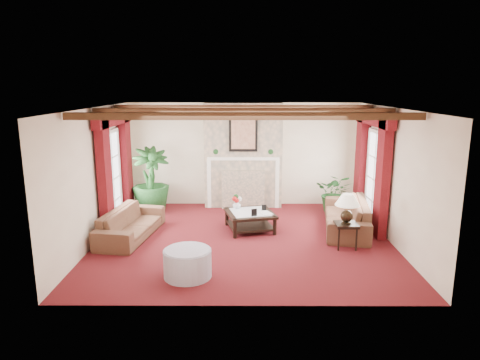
{
  "coord_description": "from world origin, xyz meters",
  "views": [
    {
      "loc": [
        -0.04,
        -8.42,
        3.13
      ],
      "look_at": [
        -0.07,
        0.4,
        1.18
      ],
      "focal_mm": 32.0,
      "sensor_mm": 36.0,
      "label": 1
    }
  ],
  "objects_px": {
    "ottoman": "(188,263)",
    "potted_palm": "(151,194)",
    "sofa_right": "(346,210)",
    "sofa_left": "(131,219)",
    "coffee_table": "(250,221)",
    "side_table": "(346,235)"
  },
  "relations": [
    {
      "from": "coffee_table",
      "to": "potted_palm",
      "type": "bearing_deg",
      "value": 137.0
    },
    {
      "from": "coffee_table",
      "to": "side_table",
      "type": "distance_m",
      "value": 2.14
    },
    {
      "from": "coffee_table",
      "to": "ottoman",
      "type": "height_order",
      "value": "ottoman"
    },
    {
      "from": "sofa_right",
      "to": "sofa_left",
      "type": "bearing_deg",
      "value": -73.69
    },
    {
      "from": "sofa_right",
      "to": "coffee_table",
      "type": "bearing_deg",
      "value": -78.36
    },
    {
      "from": "sofa_left",
      "to": "ottoman",
      "type": "bearing_deg",
      "value": -134.61
    },
    {
      "from": "sofa_right",
      "to": "potted_palm",
      "type": "xyz_separation_m",
      "value": [
        -4.59,
        1.34,
        0.02
      ]
    },
    {
      "from": "sofa_right",
      "to": "potted_palm",
      "type": "relative_size",
      "value": 1.25
    },
    {
      "from": "sofa_right",
      "to": "coffee_table",
      "type": "height_order",
      "value": "sofa_right"
    },
    {
      "from": "sofa_right",
      "to": "ottoman",
      "type": "relative_size",
      "value": 2.91
    },
    {
      "from": "side_table",
      "to": "ottoman",
      "type": "xyz_separation_m",
      "value": [
        -2.95,
        -1.32,
        -0.02
      ]
    },
    {
      "from": "sofa_left",
      "to": "potted_palm",
      "type": "xyz_separation_m",
      "value": [
        0.05,
        1.86,
        0.06
      ]
    },
    {
      "from": "sofa_left",
      "to": "coffee_table",
      "type": "distance_m",
      "value": 2.56
    },
    {
      "from": "ottoman",
      "to": "sofa_left",
      "type": "bearing_deg",
      "value": 126.66
    },
    {
      "from": "ottoman",
      "to": "potted_palm",
      "type": "bearing_deg",
      "value": 109.98
    },
    {
      "from": "sofa_left",
      "to": "potted_palm",
      "type": "height_order",
      "value": "potted_palm"
    },
    {
      "from": "sofa_left",
      "to": "ottoman",
      "type": "height_order",
      "value": "sofa_left"
    },
    {
      "from": "sofa_left",
      "to": "potted_palm",
      "type": "relative_size",
      "value": 1.13
    },
    {
      "from": "sofa_left",
      "to": "potted_palm",
      "type": "distance_m",
      "value": 1.86
    },
    {
      "from": "side_table",
      "to": "ottoman",
      "type": "bearing_deg",
      "value": -155.81
    },
    {
      "from": "sofa_left",
      "to": "sofa_right",
      "type": "xyz_separation_m",
      "value": [
        4.65,
        0.52,
        0.04
      ]
    },
    {
      "from": "sofa_right",
      "to": "potted_palm",
      "type": "height_order",
      "value": "potted_palm"
    }
  ]
}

